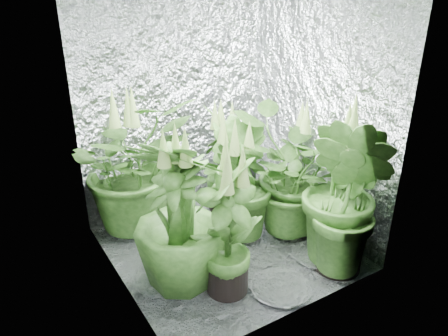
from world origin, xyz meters
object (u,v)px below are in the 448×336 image
plant_c (240,183)px  circulation_fan (245,179)px  plant_a (131,164)px  plant_d (178,215)px  plant_f (228,227)px  plant_b (223,161)px  plant_e (295,174)px  plant_g (345,197)px

plant_c → circulation_fan: 0.72m
plant_a → plant_d: 0.84m
plant_c → plant_d: bearing=-156.2°
plant_a → plant_c: bearing=-41.0°
plant_c → plant_f: 0.65m
plant_a → circulation_fan: (1.04, -0.03, -0.38)m
plant_a → plant_d: bearing=-90.9°
plant_b → plant_e: 0.65m
plant_e → plant_d: bearing=-173.3°
plant_b → circulation_fan: size_ratio=2.52×
plant_b → plant_c: bearing=-104.9°
plant_e → plant_g: plant_g is taller
plant_b → plant_d: (-0.77, -0.72, 0.07)m
plant_f → circulation_fan: (0.83, 1.02, -0.31)m
plant_a → plant_f: size_ratio=1.12×
plant_e → plant_a: bearing=144.7°
plant_f → plant_c: bearing=49.5°
plant_a → plant_d: plant_a is taller
circulation_fan → plant_f: bearing=-140.9°
plant_f → plant_g: size_ratio=0.85×
plant_c → plant_e: size_ratio=0.94×
plant_e → plant_g: size_ratio=0.87×
plant_a → plant_b: 0.77m
plant_b → plant_a: bearing=170.4°
plant_f → circulation_fan: size_ratio=2.64×
plant_d → circulation_fan: 1.38m
plant_f → plant_e: bearing=22.3°
plant_c → plant_d: plant_d is taller
plant_b → circulation_fan: plant_b is taller
plant_b → plant_c: (-0.11, -0.43, 0.00)m
plant_c → circulation_fan: size_ratio=2.54×
plant_d → circulation_fan: bearing=37.5°
plant_d → plant_e: 1.04m
plant_e → plant_g: 0.54m
plant_c → plant_a: bearing=139.0°
plant_a → plant_b: (0.75, -0.13, -0.10)m
plant_g → plant_d: bearing=157.8°
plant_b → plant_d: bearing=-136.9°
plant_c → plant_d: size_ratio=0.89×
plant_c → circulation_fan: (0.40, 0.52, -0.29)m
plant_f → plant_g: bearing=-14.6°
plant_a → plant_e: bearing=-35.3°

